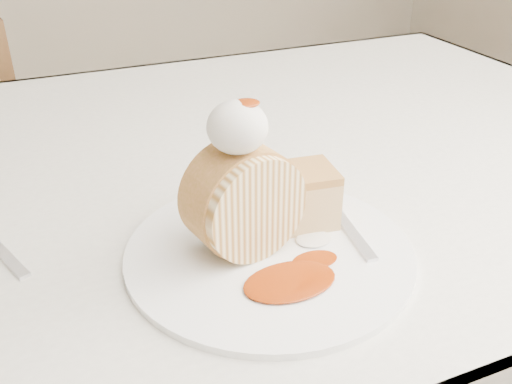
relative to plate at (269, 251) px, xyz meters
name	(u,v)px	position (x,y,z in m)	size (l,w,h in m)	color
table	(209,213)	(0.01, 0.24, -0.09)	(1.40, 0.90, 0.75)	silver
plate	(269,251)	(0.00, 0.00, 0.00)	(0.29, 0.29, 0.01)	white
roulade_slice	(244,201)	(-0.02, 0.01, 0.06)	(0.11, 0.11, 0.06)	beige
cake_chunk	(303,199)	(0.05, 0.03, 0.03)	(0.06, 0.06, 0.05)	#B97A46
whipped_cream	(237,127)	(-0.03, 0.01, 0.13)	(0.06, 0.06, 0.05)	silver
caramel_drizzle	(245,97)	(-0.02, 0.01, 0.16)	(0.03, 0.02, 0.01)	#892905
caramel_pool	(290,281)	(-0.01, -0.06, 0.01)	(0.09, 0.06, 0.00)	#892905
fork	(348,227)	(0.09, 0.00, 0.01)	(0.02, 0.17, 0.00)	silver
spoon	(0,250)	(-0.25, 0.11, 0.00)	(0.02, 0.15, 0.00)	silver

